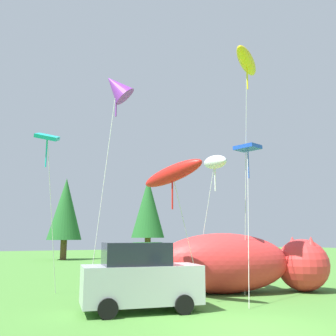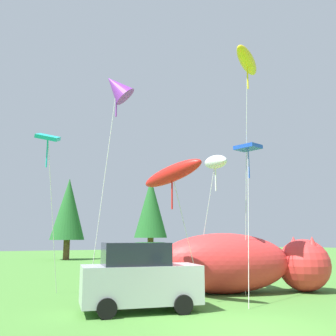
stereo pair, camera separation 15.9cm
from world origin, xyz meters
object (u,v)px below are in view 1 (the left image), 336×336
Objects in this scene: kite_white_ghost at (215,162)px; kite_blue_box at (248,150)px; kite_teal_diamond at (47,140)px; kite_yellow_hero at (247,62)px; kite_red_lizard at (172,174)px; kite_purple_delta at (117,88)px; parked_car at (140,278)px; inflatable_cat at (241,265)px.

kite_blue_box is (0.65, -1.56, 0.31)m from kite_white_ghost.
kite_yellow_hero is (7.81, -3.59, 3.54)m from kite_teal_diamond.
kite_purple_delta is at bearing 122.79° from kite_red_lizard.
kite_teal_diamond is 0.66× the size of kite_yellow_hero.
kite_blue_box reaches higher than kite_red_lizard.
kite_white_ghost is at bearing 119.28° from kite_yellow_hero.
kite_blue_box is at bearing -159.72° from kite_yellow_hero.
parked_car is 0.65× the size of kite_blue_box.
kite_teal_diamond is (-2.50, 1.60, -2.17)m from kite_purple_delta.
kite_purple_delta is 3.67m from kite_teal_diamond.
kite_yellow_hero is at bearing -84.67° from inflatable_cat.
kite_blue_box is 4.02m from kite_yellow_hero.
kite_purple_delta reaches higher than inflatable_cat.
kite_red_lizard is (-4.06, -1.64, 3.47)m from inflatable_cat.
kite_blue_box is 8.48m from kite_teal_diamond.
kite_yellow_hero is (0.18, 0.07, 4.02)m from kite_blue_box.
kite_white_ghost is 1.01× the size of kite_blue_box.
inflatable_cat is 0.75× the size of kite_yellow_hero.
kite_white_ghost is 1.72m from kite_blue_box.
kite_purple_delta reaches higher than kite_blue_box.
kite_red_lizard is (-2.98, -1.83, -1.01)m from kite_white_ghost.
kite_white_ghost is 0.66× the size of kite_purple_delta.
kite_white_ghost is 1.18× the size of kite_red_lizard.
kite_purple_delta is (-5.13, 2.06, 2.64)m from kite_blue_box.
inflatable_cat is 1.26× the size of kite_white_ghost.
kite_yellow_hero is at bearing -20.57° from kite_purple_delta.
parked_car is 6.66m from kite_white_ghost.
kite_white_ghost is at bearing 34.89° from parked_car.
parked_car is at bearing -165.87° from kite_red_lizard.
parked_car is 0.64× the size of kite_white_ghost.
kite_red_lizard is at bearing -57.21° from kite_purple_delta.
kite_white_ghost is at bearing -174.27° from inflatable_cat.
kite_red_lizard is at bearing -44.51° from kite_teal_diamond.
kite_blue_box is 0.90× the size of kite_teal_diamond.
kite_yellow_hero is (3.81, 0.34, 5.34)m from kite_red_lizard.
inflatable_cat is at bearing -15.90° from kite_teal_diamond.
parked_car is at bearing -86.36° from kite_purple_delta.
kite_white_ghost is 3.64m from kite_red_lizard.
kite_purple_delta is (-4.48, 0.50, 2.95)m from kite_white_ghost.
kite_yellow_hero is at bearing -60.72° from kite_white_ghost.
kite_yellow_hero reaches higher than inflatable_cat.
kite_purple_delta reaches higher than kite_teal_diamond.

